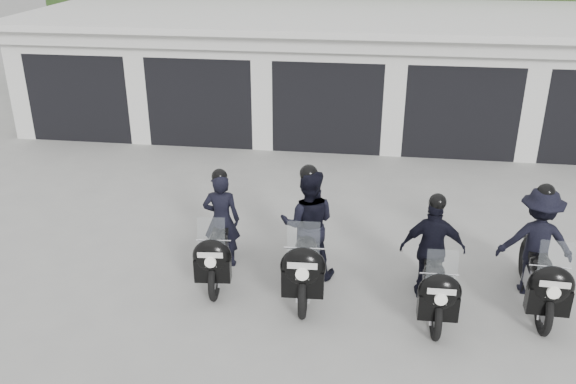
# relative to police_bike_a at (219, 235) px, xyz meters

# --- Properties ---
(ground) EXTENTS (80.00, 80.00, 0.00)m
(ground) POSITION_rel_police_bike_a_xyz_m (1.20, 0.32, -0.68)
(ground) COLOR #999994
(ground) RESTS_ON ground
(garage_block) EXTENTS (16.40, 6.80, 2.96)m
(garage_block) POSITION_rel_police_bike_a_xyz_m (1.20, 8.38, 0.74)
(garage_block) COLOR silver
(garage_block) RESTS_ON ground
(police_bike_a) EXTENTS (0.70, 1.98, 1.72)m
(police_bike_a) POSITION_rel_police_bike_a_xyz_m (0.00, 0.00, 0.00)
(police_bike_a) COLOR black
(police_bike_a) RESTS_ON ground
(police_bike_b) EXTENTS (0.90, 2.21, 1.92)m
(police_bike_b) POSITION_rel_police_bike_a_xyz_m (1.38, -0.05, 0.13)
(police_bike_b) COLOR black
(police_bike_b) RESTS_ON ground
(police_bike_c) EXTENTS (0.95, 1.98, 1.72)m
(police_bike_c) POSITION_rel_police_bike_a_xyz_m (3.22, -0.39, 0.05)
(police_bike_c) COLOR black
(police_bike_c) RESTS_ON ground
(police_bike_d) EXTENTS (1.11, 2.08, 1.81)m
(police_bike_d) POSITION_rel_police_bike_a_xyz_m (4.74, -0.03, 0.09)
(police_bike_d) COLOR black
(police_bike_d) RESTS_ON ground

